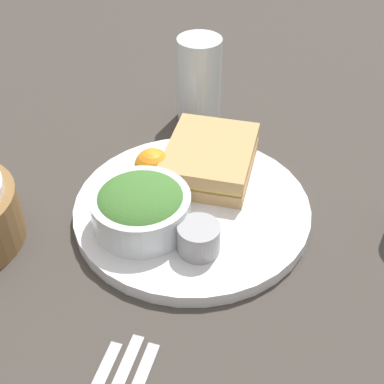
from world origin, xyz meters
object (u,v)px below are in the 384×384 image
sandwich (210,158)px  dressing_cup (199,238)px  plate (192,209)px  drink_glass (199,80)px  salad_bowl (141,207)px

sandwich → dressing_cup: 0.15m
sandwich → dressing_cup: (-0.14, -0.06, -0.00)m
plate → sandwich: (0.07, 0.01, 0.03)m
drink_glass → salad_bowl: bearing=-166.4°
sandwich → drink_glass: size_ratio=1.22×
sandwich → drink_glass: bearing=33.1°
sandwich → plate: bearing=-170.7°
plate → sandwich: 0.08m
salad_bowl → drink_glass: (0.27, 0.06, 0.02)m
sandwich → salad_bowl: bearing=169.8°
dressing_cup → drink_glass: bearing=27.9°
plate → dressing_cup: size_ratio=6.09×
plate → dressing_cup: dressing_cup is taller
salad_bowl → dressing_cup: bearing=-93.7°
plate → drink_glass: bearing=25.8°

